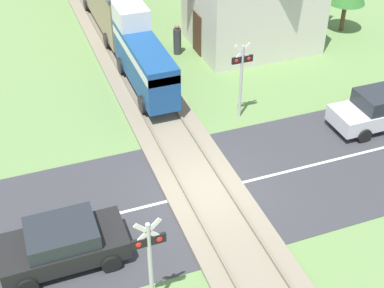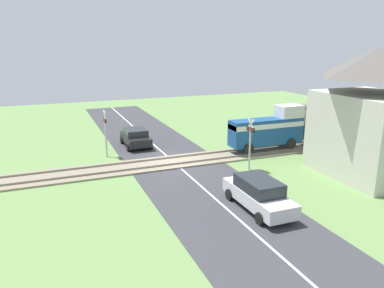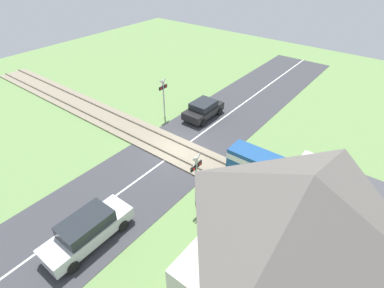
{
  "view_description": "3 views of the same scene",
  "coord_description": "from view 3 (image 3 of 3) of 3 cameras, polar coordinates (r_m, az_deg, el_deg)",
  "views": [
    {
      "loc": [
        -5.36,
        -13.09,
        12.44
      ],
      "look_at": [
        0.0,
        1.32,
        1.2
      ],
      "focal_mm": 50.0,
      "sensor_mm": 36.0,
      "label": 1
    },
    {
      "loc": [
        23.06,
        -7.9,
        7.99
      ],
      "look_at": [
        0.0,
        1.32,
        1.2
      ],
      "focal_mm": 35.0,
      "sensor_mm": 36.0,
      "label": 2
    },
    {
      "loc": [
        12.88,
        11.32,
        12.58
      ],
      "look_at": [
        0.0,
        1.32,
        1.2
      ],
      "focal_mm": 28.0,
      "sensor_mm": 36.0,
      "label": 3
    }
  ],
  "objects": [
    {
      "name": "track_bed",
      "position": [
        21.23,
        -2.81,
        -1.26
      ],
      "size": [
        2.8,
        48.0,
        0.24
      ],
      "color": "gray",
      "rests_on": "ground_plane"
    },
    {
      "name": "crossing_signal_east_approach",
      "position": [
        16.02,
        0.8,
        -5.69
      ],
      "size": [
        0.9,
        0.18,
        3.38
      ],
      "color": "#B7B7B7",
      "rests_on": "ground_plane"
    },
    {
      "name": "ground_plane",
      "position": [
        21.27,
        -2.8,
        -1.41
      ],
      "size": [
        60.0,
        60.0,
        0.0
      ],
      "primitive_type": "plane",
      "color": "#66894C"
    },
    {
      "name": "pedestrian_by_station",
      "position": [
        15.69,
        22.25,
        -17.82
      ],
      "size": [
        0.4,
        0.4,
        1.6
      ],
      "color": "#333338",
      "rests_on": "ground_plane"
    },
    {
      "name": "station_building",
      "position": [
        10.84,
        17.42,
        -21.68
      ],
      "size": [
        6.46,
        5.25,
        7.75
      ],
      "color": "beige",
      "rests_on": "ground_plane"
    },
    {
      "name": "car_far_side",
      "position": [
        15.98,
        -19.29,
        -15.16
      ],
      "size": [
        4.56,
        1.81,
        1.58
      ],
      "color": "silver",
      "rests_on": "ground_plane"
    },
    {
      "name": "car_near_crossing",
      "position": [
        25.01,
        2.18,
        6.65
      ],
      "size": [
        3.71,
        1.92,
        1.42
      ],
      "color": "black",
      "rests_on": "ground_plane"
    },
    {
      "name": "crossing_signal_west_approach",
      "position": [
        24.52,
        -5.47,
        9.58
      ],
      "size": [
        0.9,
        0.18,
        3.38
      ],
      "color": "#B7B7B7",
      "rests_on": "ground_plane"
    },
    {
      "name": "road_surface",
      "position": [
        21.26,
        -2.81,
        -1.38
      ],
      "size": [
        48.0,
        6.4,
        0.02
      ],
      "color": "#38383D",
      "rests_on": "ground_plane"
    }
  ]
}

